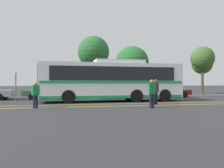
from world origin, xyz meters
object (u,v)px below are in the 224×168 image
Objects in this scene: pedestrian_0 at (152,92)px; tree_1 at (94,52)px; parked_car_3 at (169,91)px; bus_stop_sign at (16,85)px; pedestrian_2 at (36,93)px; parked_car_1 at (50,91)px; tree_3 at (202,64)px; parked_car_2 at (117,91)px; pedestrian_1 at (156,90)px; tree_0 at (203,58)px; transit_bus at (112,80)px; tree_2 at (132,63)px.

pedestrian_0 is 0.25× the size of tree_1.
parked_car_3 is 14.74m from bus_stop_sign.
parked_car_1 is at bearing -123.30° from pedestrian_2.
tree_1 is 15.94m from tree_3.
parked_car_1 is 1.12× the size of parked_car_2.
pedestrian_1 is (1.14, -6.98, 0.30)m from parked_car_2.
tree_0 reaches higher than pedestrian_0.
tree_0 is at bearing -0.21° from tree_1.
tree_2 is at bearing -26.24° from transit_bus.
parked_car_1 is 21.46m from tree_3.
pedestrian_0 is at bearing -133.51° from tree_0.
tree_0 is at bearing -154.29° from pedestrian_1.
pedestrian_2 is at bearing -113.38° from tree_1.
tree_1 is at bearing -169.93° from tree_3.
pedestrian_1 is (-4.33, -6.80, 0.33)m from parked_car_3.
tree_1 reaches higher than transit_bus.
tree_1 is at bearing -155.49° from tree_2.
bus_stop_sign is 22.27m from tree_0.
pedestrian_2 is 0.25× the size of tree_2.
pedestrian_1 is 0.28× the size of tree_2.
parked_car_2 is 8.87m from pedestrian_0.
parked_car_2 is 2.48× the size of pedestrian_1.
tree_1 reaches higher than bus_stop_sign.
parked_car_3 is (11.93, -0.08, -0.04)m from parked_car_1.
pedestrian_2 is 0.28× the size of tree_3.
transit_bus is 7.67m from parked_car_3.
tree_1 is at bearing 132.92° from parked_car_1.
tree_1 is at bearing 4.60° from transit_bus.
tree_1 reaches higher than parked_car_3.
tree_0 is 0.97× the size of tree_2.
tree_3 is at bearing 111.40° from parked_car_1.
tree_0 is (11.76, 12.39, 3.65)m from pedestrian_0.
tree_0 is 8.92m from tree_2.
pedestrian_1 is 15.44m from tree_0.
parked_car_2 is 0.64× the size of tree_1.
transit_bus is 1.86× the size of tree_2.
pedestrian_1 is at bearing -101.27° from bus_stop_sign.
pedestrian_2 is at bearing -59.79° from parked_car_3.
tree_2 reaches higher than parked_car_2.
parked_car_2 is at bearing -19.95° from transit_bus.
parked_car_1 is 6.46m from parked_car_2.
tree_2 reaches higher than parked_car_3.
tree_1 is 1.09× the size of tree_2.
tree_2 reaches higher than pedestrian_2.
parked_car_3 is at bearing -149.97° from tree_0.
pedestrian_0 is at bearing 137.46° from pedestrian_2.
parked_car_1 is 2.22× the size of bus_stop_sign.
transit_bus is at bearing -146.17° from tree_3.
pedestrian_0 is at bearing -166.01° from transit_bus.
transit_bus is at bearing -151.27° from tree_0.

